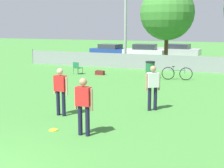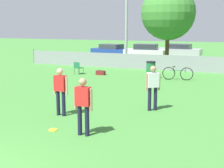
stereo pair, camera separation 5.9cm
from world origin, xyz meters
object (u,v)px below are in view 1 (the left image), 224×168
(player_thrower_red, at_px, (84,102))
(folding_chair_sideline, at_px, (77,67))
(parked_car_white, at_px, (145,51))
(parked_car_blue, at_px, (110,50))
(tree_near_pole, at_px, (167,13))
(gear_bag_sideline, at_px, (100,73))
(player_defender_red, at_px, (60,88))
(player_receiver_white, at_px, (153,84))
(frisbee_disc, at_px, (53,130))
(trash_bin, at_px, (150,70))
(bicycle_sideline, at_px, (177,73))
(parked_car_silver, at_px, (178,50))

(player_thrower_red, relative_size, folding_chair_sideline, 2.12)
(parked_car_white, bearing_deg, parked_car_blue, 167.41)
(tree_near_pole, xyz_separation_m, gear_bag_sideline, (-2.78, -7.23, -4.01))
(player_defender_red, relative_size, gear_bag_sideline, 2.95)
(player_receiver_white, relative_size, frisbee_disc, 6.19)
(tree_near_pole, xyz_separation_m, folding_chair_sideline, (-4.27, -7.54, -3.67))
(trash_bin, bearing_deg, parked_car_blue, 121.75)
(player_receiver_white, bearing_deg, gear_bag_sideline, 88.72)
(player_defender_red, height_order, parked_car_blue, player_defender_red)
(trash_bin, bearing_deg, parked_car_white, 107.23)
(player_thrower_red, relative_size, bicycle_sideline, 0.96)
(player_thrower_red, xyz_separation_m, parked_car_silver, (-1.58, 24.57, -0.34))
(parked_car_silver, bearing_deg, parked_car_blue, -156.52)
(player_defender_red, bearing_deg, player_thrower_red, -38.21)
(gear_bag_sideline, distance_m, parked_car_white, 11.04)
(folding_chair_sideline, height_order, gear_bag_sideline, folding_chair_sideline)
(trash_bin, xyz_separation_m, parked_car_white, (-3.49, 11.26, 0.15))
(parked_car_silver, bearing_deg, player_receiver_white, -78.42)
(folding_chair_sideline, distance_m, bicycle_sideline, 6.49)
(player_defender_red, bearing_deg, frisbee_disc, -63.62)
(player_thrower_red, distance_m, folding_chair_sideline, 11.75)
(player_receiver_white, xyz_separation_m, trash_bin, (-1.92, 6.97, -0.47))
(bicycle_sideline, bearing_deg, tree_near_pole, 97.59)
(player_receiver_white, xyz_separation_m, parked_car_blue, (-9.29, 18.88, -0.36))
(folding_chair_sideline, xyz_separation_m, trash_bin, (4.89, 0.08, 0.06))
(parked_car_silver, bearing_deg, frisbee_disc, -84.61)
(gear_bag_sideline, relative_size, parked_car_silver, 0.12)
(frisbee_disc, relative_size, parked_car_white, 0.07)
(frisbee_disc, relative_size, parked_car_silver, 0.06)
(player_thrower_red, height_order, gear_bag_sideline, player_thrower_red)
(player_thrower_red, bearing_deg, folding_chair_sideline, 118.87)
(player_receiver_white, height_order, bicycle_sideline, player_receiver_white)
(gear_bag_sideline, bearing_deg, bicycle_sideline, -1.23)
(player_thrower_red, relative_size, frisbee_disc, 6.19)
(trash_bin, bearing_deg, parked_car_silver, 93.32)
(parked_car_white, bearing_deg, player_thrower_red, -81.86)
(player_thrower_red, relative_size, parked_car_white, 0.41)
(player_defender_red, bearing_deg, parked_car_blue, 111.61)
(folding_chair_sideline, distance_m, parked_car_blue, 12.25)
(player_receiver_white, xyz_separation_m, player_thrower_red, (-1.16, -3.40, 0.00))
(tree_near_pole, relative_size, player_defender_red, 3.74)
(player_receiver_white, distance_m, parked_car_silver, 21.35)
(bicycle_sideline, bearing_deg, parked_car_white, 105.32)
(player_receiver_white, height_order, parked_car_blue, player_receiver_white)
(frisbee_disc, xyz_separation_m, bicycle_sideline, (1.91, 10.44, 0.37))
(player_thrower_red, height_order, player_defender_red, same)
(trash_bin, bearing_deg, tree_near_pole, 94.77)
(trash_bin, bearing_deg, frisbee_disc, -91.74)
(player_thrower_red, distance_m, parked_car_silver, 24.63)
(bicycle_sideline, height_order, gear_bag_sideline, bicycle_sideline)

